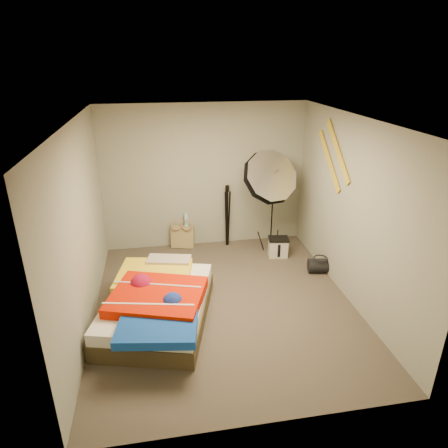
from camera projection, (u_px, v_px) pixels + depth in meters
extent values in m
plane|color=brown|center=(224.00, 304.00, 5.55)|extent=(4.00, 4.00, 0.00)
plane|color=silver|center=(224.00, 120.00, 4.58)|extent=(4.00, 4.00, 0.00)
plane|color=gray|center=(204.00, 177.00, 6.88)|extent=(3.50, 0.00, 3.50)
plane|color=gray|center=(266.00, 313.00, 3.25)|extent=(3.50, 0.00, 3.50)
plane|color=gray|center=(81.00, 230.00, 4.79)|extent=(0.00, 4.00, 4.00)
plane|color=gray|center=(353.00, 212.00, 5.34)|extent=(0.00, 4.00, 4.00)
cube|color=tan|center=(183.00, 237.00, 7.13)|extent=(0.43, 0.27, 0.42)
cylinder|color=#59A2D1|center=(187.00, 231.00, 7.10)|extent=(0.08, 0.18, 0.63)
cube|color=beige|center=(278.00, 248.00, 6.82)|extent=(0.34, 0.27, 0.31)
cylinder|color=black|center=(320.00, 266.00, 6.33)|extent=(0.41, 0.29, 0.23)
cube|color=gold|center=(338.00, 151.00, 5.61)|extent=(0.02, 0.91, 0.78)
cube|color=gold|center=(329.00, 161.00, 5.92)|extent=(0.02, 0.91, 0.78)
cube|color=#463A22|center=(158.00, 312.00, 5.17)|extent=(1.63, 2.01, 0.23)
cube|color=white|center=(157.00, 300.00, 5.10)|extent=(1.59, 1.96, 0.16)
cube|color=yellow|center=(154.00, 276.00, 5.43)|extent=(1.10, 1.01, 0.12)
cube|color=red|center=(157.00, 297.00, 4.92)|extent=(1.33, 1.22, 0.14)
cube|color=blue|center=(158.00, 326.00, 4.44)|extent=(0.97, 0.83, 0.11)
cube|color=#C18293|center=(169.00, 262.00, 5.72)|extent=(0.66, 0.41, 0.12)
cylinder|color=black|center=(272.00, 212.00, 6.80)|extent=(0.03, 0.03, 1.47)
cube|color=black|center=(274.00, 172.00, 6.53)|extent=(0.06, 0.06, 0.09)
cone|color=silver|center=(269.00, 178.00, 6.40)|extent=(1.06, 0.78, 1.08)
cylinder|color=black|center=(227.00, 219.00, 7.09)|extent=(0.05, 0.05, 1.03)
cube|color=black|center=(227.00, 188.00, 6.87)|extent=(0.08, 0.08, 0.11)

